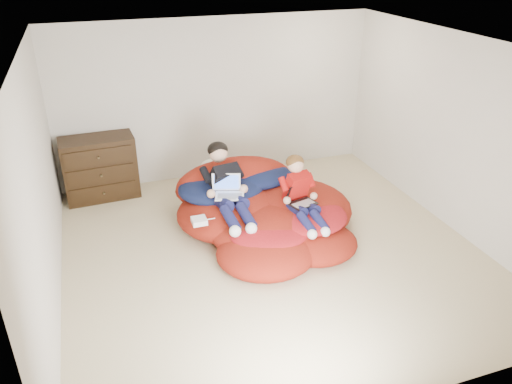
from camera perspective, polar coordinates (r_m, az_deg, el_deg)
name	(u,v)px	position (r m, az deg, el deg)	size (l,w,h in m)	color
room_shell	(272,236)	(6.19, 1.83, -5.00)	(5.10, 5.10, 2.77)	#C6B68D
dresser	(100,168)	(7.74, -17.40, 2.65)	(1.07, 0.61, 0.94)	black
beanbag_pile	(263,212)	(6.64, 0.83, -2.30)	(2.38, 2.36, 0.86)	maroon
cream_pillow	(213,167)	(7.06, -4.91, 2.82)	(0.40, 0.26, 0.26)	beige
older_boy	(226,182)	(6.43, -3.50, 1.13)	(0.43, 1.29, 0.78)	black
younger_boy	(301,191)	(6.33, 5.13, 0.08)	(0.37, 0.96, 0.76)	#B2130F
laptop_white	(228,190)	(6.35, -3.20, 0.27)	(0.42, 0.40, 0.27)	white
laptop_black	(301,198)	(6.36, 5.14, -0.64)	(0.38, 0.42, 0.23)	black
power_adapter	(199,221)	(6.14, -6.51, -3.30)	(0.18, 0.18, 0.07)	white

